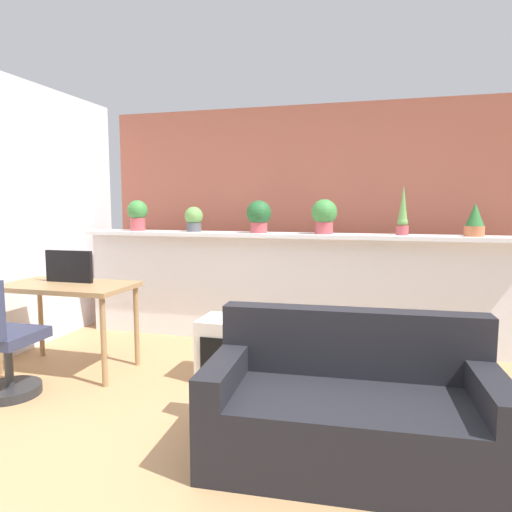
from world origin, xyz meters
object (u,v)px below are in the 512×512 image
object	(u,v)px
desk	(68,294)
office_chair	(0,347)
potted_plant_1	(194,219)
potted_plant_5	(475,220)
potted_plant_3	(324,215)
potted_plant_4	(403,214)
potted_plant_2	(259,215)
potted_plant_0	(138,214)
tv_monitor	(69,266)
side_cube_shelf	(225,348)
couch	(350,411)

from	to	relation	value
desk	office_chair	bearing A→B (deg)	-98.98
potted_plant_1	potted_plant_5	distance (m)	2.73
potted_plant_3	desk	size ratio (longest dim) A/B	0.31
potted_plant_4	desk	world-z (taller)	potted_plant_4
potted_plant_2	office_chair	distance (m)	2.53
potted_plant_5	potted_plant_0	bearing A→B (deg)	179.78
potted_plant_2	tv_monitor	size ratio (longest dim) A/B	0.74
potted_plant_0	potted_plant_2	distance (m)	1.38
potted_plant_2	potted_plant_5	size ratio (longest dim) A/B	1.09
potted_plant_4	potted_plant_5	size ratio (longest dim) A/B	1.57
office_chair	side_cube_shelf	bearing A→B (deg)	29.02
potted_plant_2	desk	world-z (taller)	potted_plant_2
potted_plant_0	office_chair	bearing A→B (deg)	-92.55
couch	potted_plant_5	bearing A→B (deg)	64.91
potted_plant_5	potted_plant_2	bearing A→B (deg)	-179.44
couch	potted_plant_2	bearing A→B (deg)	117.65
office_chair	couch	size ratio (longest dim) A/B	0.57
potted_plant_2	potted_plant_0	bearing A→B (deg)	178.64
potted_plant_1	office_chair	size ratio (longest dim) A/B	0.29
desk	tv_monitor	world-z (taller)	tv_monitor
potted_plant_2	couch	xyz separation A→B (m)	(1.05, -2.01, -1.03)
potted_plant_3	couch	world-z (taller)	potted_plant_3
tv_monitor	office_chair	bearing A→B (deg)	-95.13
desk	tv_monitor	bearing A→B (deg)	114.46
office_chair	tv_monitor	bearing A→B (deg)	84.87
potted_plant_3	office_chair	bearing A→B (deg)	-138.89
potted_plant_2	potted_plant_1	bearing A→B (deg)	177.03
potted_plant_3	potted_plant_4	bearing A→B (deg)	1.38
potted_plant_5	office_chair	bearing A→B (deg)	-151.78
tv_monitor	potted_plant_1	bearing A→B (deg)	59.78
potted_plant_0	potted_plant_1	size ratio (longest dim) A/B	1.26
potted_plant_0	office_chair	distance (m)	2.09
potted_plant_4	office_chair	distance (m)	3.54
potted_plant_2	potted_plant_3	bearing A→B (deg)	0.67
potted_plant_0	potted_plant_3	xyz separation A→B (m)	(2.04, -0.03, -0.00)
tv_monitor	office_chair	world-z (taller)	tv_monitor
tv_monitor	side_cube_shelf	world-z (taller)	tv_monitor
office_chair	potted_plant_2	bearing A→B (deg)	51.52
potted_plant_5	tv_monitor	xyz separation A→B (m)	(-3.41, -1.14, -0.39)
potted_plant_3	couch	bearing A→B (deg)	-78.82
potted_plant_0	couch	bearing A→B (deg)	-40.02
potted_plant_2	potted_plant_5	bearing A→B (deg)	0.56
potted_plant_4	potted_plant_5	world-z (taller)	potted_plant_4
potted_plant_5	office_chair	distance (m)	4.04
potted_plant_0	desk	distance (m)	1.40
tv_monitor	couch	world-z (taller)	tv_monitor
potted_plant_2	potted_plant_5	world-z (taller)	potted_plant_2
potted_plant_2	potted_plant_3	xyz separation A→B (m)	(0.66, 0.01, 0.01)
potted_plant_3	desk	world-z (taller)	potted_plant_3
potted_plant_4	office_chair	bearing A→B (deg)	-146.77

